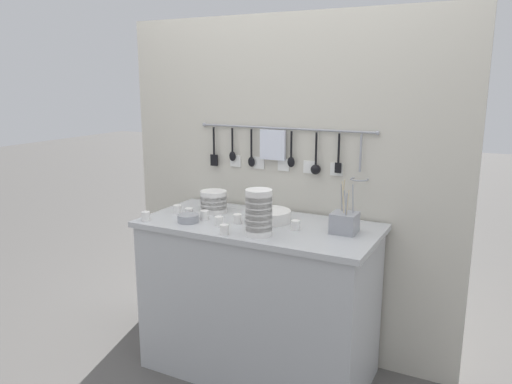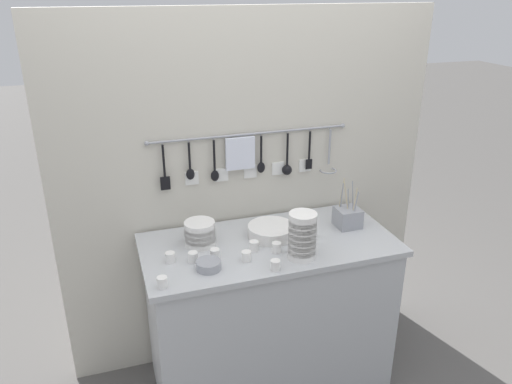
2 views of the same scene
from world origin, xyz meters
The scene contains 18 objects.
ground_plane centered at (0.00, 0.00, 0.00)m, with size 20.00×20.00×0.00m, color #514F4C.
counter centered at (0.00, 0.00, 0.44)m, with size 1.28×0.61×0.87m.
back_wall centered at (0.00, 0.34, 0.99)m, with size 2.08×0.11×1.98m.
bowl_stack_tall_left centered at (-0.34, 0.08, 0.93)m, with size 0.15×0.15×0.13m.
bowl_stack_wide_centre centered at (0.10, -0.19, 0.98)m, with size 0.13×0.13×0.23m.
plate_stack centered at (0.03, 0.06, 0.90)m, with size 0.24×0.24×0.06m.
steel_mixing_bowl centered at (-0.35, -0.15, 0.89)m, with size 0.12×0.12×0.04m.
cutlery_caddy centered at (0.46, 0.04, 0.92)m, with size 0.12×0.12×0.27m.
cup_edge_far centered at (-0.06, -0.26, 0.89)m, with size 0.05×0.05×0.05m.
cup_edge_near centered at (-0.50, -0.04, 0.89)m, with size 0.05×0.05×0.05m.
cup_back_left centered at (-0.10, -0.06, 0.89)m, with size 0.05×0.05×0.05m.
cup_front_left centered at (-0.35, 0.20, 0.89)m, with size 0.05×0.05×0.05m.
cup_by_caddy centered at (0.00, -0.10, 0.89)m, with size 0.05×0.05×0.05m.
cup_beside_plates centered at (-0.57, -0.24, 0.89)m, with size 0.05×0.05×0.05m.
cup_mid_row centered at (-0.30, -0.07, 0.89)m, with size 0.05×0.05×0.05m.
cup_centre centered at (0.22, -0.02, 0.89)m, with size 0.05×0.05×0.05m.
cup_back_right centered at (-0.40, -0.07, 0.89)m, with size 0.05×0.05×0.05m.
cup_front_right centered at (-0.16, -0.14, 0.89)m, with size 0.05×0.05×0.05m.
Camera 2 is at (-0.75, -2.09, 2.07)m, focal length 35.00 mm.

